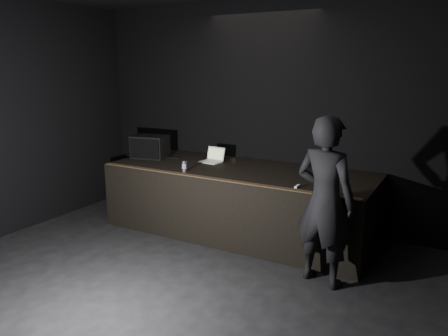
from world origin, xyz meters
name	(u,v)px	position (x,y,z in m)	size (l,w,h in m)	color
ground	(115,318)	(0.00, 0.00, 0.00)	(7.00, 7.00, 0.00)	black
room_walls	(103,119)	(0.00, 0.00, 2.02)	(6.10, 7.10, 3.52)	black
stage_riser	(239,201)	(0.00, 2.73, 0.50)	(4.00, 1.50, 1.00)	black
riser_lip	(215,179)	(0.00, 2.02, 1.01)	(3.92, 0.10, 0.01)	brown
stage_monitor	(150,147)	(-1.67, 2.71, 1.19)	(0.63, 0.51, 0.37)	black
cable	(152,157)	(-1.66, 2.75, 1.01)	(0.02, 0.02, 0.98)	black
laptop	(213,158)	(-0.59, 2.95, 1.06)	(0.36, 0.33, 0.23)	silver
beer_can	(184,166)	(-0.60, 2.16, 1.08)	(0.07, 0.07, 0.16)	silver
plastic_cup	(234,161)	(-0.23, 2.98, 1.05)	(0.08, 0.08, 0.09)	white
wii_remote	(297,186)	(1.12, 2.17, 1.01)	(0.03, 0.14, 0.03)	white
person	(325,201)	(1.59, 1.78, 0.99)	(0.73, 0.48, 1.99)	black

